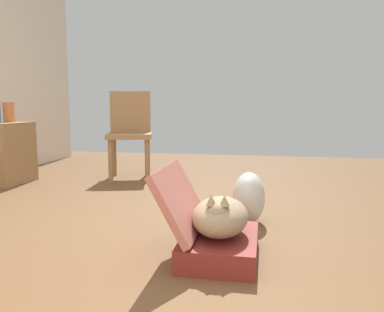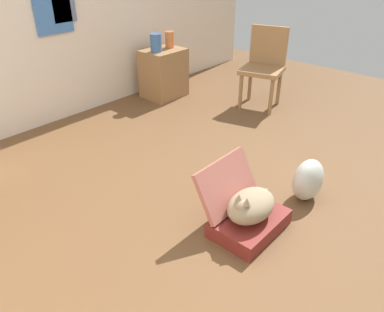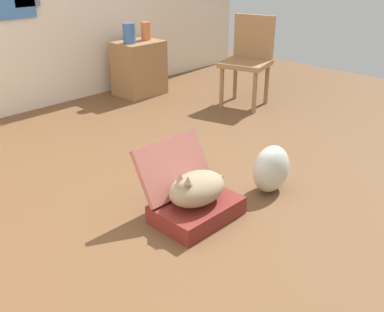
% 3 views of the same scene
% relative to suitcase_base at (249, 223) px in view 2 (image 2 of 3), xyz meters
% --- Properties ---
extents(ground_plane, '(7.68, 7.68, 0.00)m').
position_rel_suitcase_base_xyz_m(ground_plane, '(0.25, 0.47, -0.06)').
color(ground_plane, brown).
rests_on(ground_plane, ground).
extents(suitcase_base, '(0.53, 0.37, 0.12)m').
position_rel_suitcase_base_xyz_m(suitcase_base, '(0.00, 0.00, 0.00)').
color(suitcase_base, maroon).
rests_on(suitcase_base, ground).
extents(suitcase_lid, '(0.53, 0.21, 0.34)m').
position_rel_suitcase_base_xyz_m(suitcase_lid, '(0.00, 0.21, 0.23)').
color(suitcase_lid, '#B26356').
rests_on(suitcase_lid, suitcase_base).
extents(cat, '(0.48, 0.28, 0.23)m').
position_rel_suitcase_base_xyz_m(cat, '(-0.01, 0.00, 0.16)').
color(cat, '#998466').
rests_on(cat, suitcase_base).
extents(plastic_bag_white, '(0.31, 0.21, 0.33)m').
position_rel_suitcase_base_xyz_m(plastic_bag_white, '(0.61, -0.12, 0.11)').
color(plastic_bag_white, silver).
rests_on(plastic_bag_white, ground).
extents(side_table, '(0.51, 0.42, 0.60)m').
position_rel_suitcase_base_xyz_m(side_table, '(1.46, 2.32, 0.24)').
color(side_table, olive).
rests_on(side_table, ground).
extents(vase_tall, '(0.14, 0.14, 0.21)m').
position_rel_suitcase_base_xyz_m(vase_tall, '(1.33, 2.30, 0.65)').
color(vase_tall, '#38609E').
rests_on(vase_tall, side_table).
extents(vase_short, '(0.11, 0.11, 0.20)m').
position_rel_suitcase_base_xyz_m(vase_short, '(1.58, 2.32, 0.64)').
color(vase_short, '#CC6B38').
rests_on(vase_short, side_table).
extents(chair, '(0.55, 0.56, 0.92)m').
position_rel_suitcase_base_xyz_m(chair, '(2.04, 1.21, 0.45)').
color(chair, olive).
rests_on(chair, ground).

